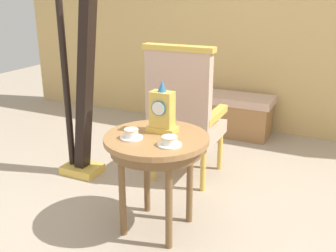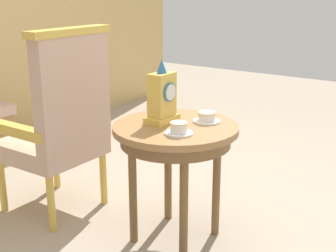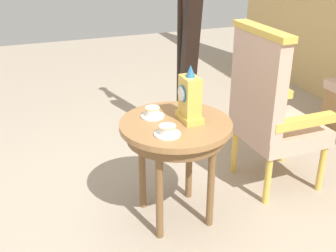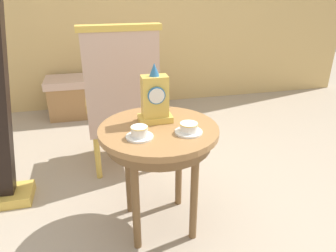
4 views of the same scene
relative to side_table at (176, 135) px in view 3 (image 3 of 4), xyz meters
The scene contains 7 objects.
ground_plane 0.58m from the side_table, 98.46° to the left, with size 10.00×10.00×0.00m, color tan.
side_table is the anchor object (origin of this frame).
teacup_left 0.19m from the side_table, 139.72° to the right, with size 0.14×0.14×0.06m.
teacup_right 0.21m from the side_table, 37.10° to the right, with size 0.15×0.15×0.06m.
mantel_clock 0.23m from the side_table, 91.03° to the left, with size 0.19×0.11×0.34m.
armchair 0.75m from the side_table, 100.09° to the left, with size 0.56×0.54×1.14m.
harp 1.06m from the side_table, 153.54° to the left, with size 0.40×0.24×1.84m.
Camera 3 is at (2.08, -0.88, 1.68)m, focal length 45.12 mm.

